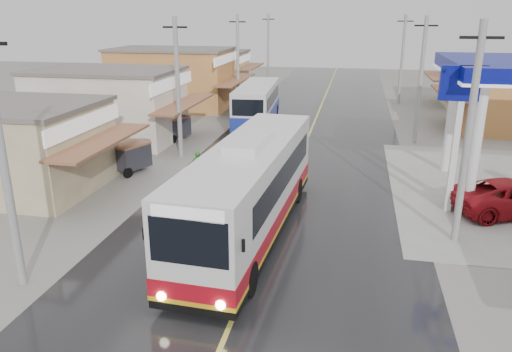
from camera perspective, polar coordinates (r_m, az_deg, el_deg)
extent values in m
plane|color=slate|center=(20.25, 1.79, -5.67)|extent=(120.00, 120.00, 0.00)
cube|color=black|center=(34.39, 5.96, 4.38)|extent=(12.00, 90.00, 0.02)
cube|color=#D8CC4C|center=(34.39, 5.96, 4.40)|extent=(0.15, 90.00, 0.01)
cylinder|color=white|center=(28.25, 21.35, 5.87)|extent=(0.44, 0.44, 5.50)
cylinder|color=white|center=(22.52, 23.75, 2.65)|extent=(0.44, 0.44, 5.50)
cube|color=white|center=(22.29, 21.83, 3.42)|extent=(0.25, 0.25, 6.00)
cube|color=#080E78|center=(21.84, 22.61, 9.76)|extent=(1.80, 0.30, 1.40)
cube|color=silver|center=(18.69, -0.71, -0.95)|extent=(3.24, 12.24, 2.98)
cube|color=black|center=(19.28, -0.70, -5.41)|extent=(3.27, 12.26, 0.30)
cube|color=#A20D1A|center=(19.08, -0.70, -4.02)|extent=(3.29, 12.28, 0.55)
cube|color=gold|center=(19.21, -0.70, -4.94)|extent=(3.30, 12.29, 0.14)
cube|color=black|center=(19.05, -0.32, 0.47)|extent=(3.13, 9.72, 1.01)
cube|color=black|center=(13.27, -7.67, -7.47)|extent=(2.23, 0.25, 1.31)
cube|color=black|center=(24.18, 3.07, 4.56)|extent=(2.23, 0.25, 1.11)
cube|color=white|center=(12.94, -7.82, -4.25)|extent=(2.03, 0.24, 0.35)
cube|color=silver|center=(18.22, -0.73, 3.93)|extent=(1.39, 3.09, 0.30)
cylinder|color=black|center=(15.98, -8.72, -10.53)|extent=(0.42, 1.13, 1.11)
cylinder|color=black|center=(15.31, -0.89, -11.67)|extent=(0.42, 1.13, 1.11)
cylinder|color=black|center=(22.95, -0.84, -1.17)|extent=(0.42, 1.13, 1.11)
cylinder|color=black|center=(22.49, 4.63, -1.65)|extent=(0.42, 1.13, 1.11)
sphere|color=#FFF2CC|center=(14.35, -10.75, -13.32)|extent=(0.30, 0.30, 0.28)
sphere|color=#FFF2CC|center=(13.78, -4.06, -14.47)|extent=(0.30, 0.30, 0.28)
cube|color=black|center=(14.05, -12.65, -6.47)|extent=(0.08, 0.08, 0.35)
cube|color=black|center=(13.08, -1.45, -7.95)|extent=(0.08, 0.08, 0.35)
cube|color=silver|center=(37.85, 0.13, 8.51)|extent=(2.92, 9.22, 2.53)
cube|color=#1D2EA0|center=(38.00, 0.13, 7.23)|extent=(2.96, 9.26, 1.01)
cube|color=black|center=(37.79, 0.13, 9.04)|extent=(2.88, 7.70, 0.91)
cube|color=black|center=(33.41, -0.95, 7.81)|extent=(2.13, 0.24, 1.11)
cylinder|color=black|center=(35.13, -2.38, 5.62)|extent=(0.36, 1.03, 1.01)
cylinder|color=black|center=(34.81, 1.17, 5.52)|extent=(0.36, 1.03, 1.01)
cylinder|color=black|center=(41.38, -0.76, 7.57)|extent=(0.36, 1.03, 1.01)
cylinder|color=black|center=(41.10, 2.28, 7.49)|extent=(0.36, 1.03, 1.01)
imported|color=black|center=(24.68, -6.48, -0.18)|extent=(0.81, 1.77, 0.90)
imported|color=#2B7627|center=(24.31, -6.67, 1.12)|extent=(0.59, 0.43, 1.50)
cube|color=#26262D|center=(27.40, -14.05, 2.18)|extent=(1.80, 2.16, 1.20)
cube|color=brown|center=(27.23, -14.15, 3.49)|extent=(1.87, 2.22, 0.09)
cylinder|color=black|center=(27.62, -15.85, 0.86)|extent=(0.36, 0.58, 0.55)
cylinder|color=black|center=(28.44, -13.91, 1.52)|extent=(0.36, 0.58, 0.55)
cylinder|color=black|center=(26.64, -14.43, 0.34)|extent=(0.31, 0.56, 0.55)
cube|color=#26262D|center=(33.96, -9.19, 5.54)|extent=(1.81, 2.13, 1.18)
cube|color=brown|center=(33.83, -9.24, 6.59)|extent=(1.87, 2.19, 0.09)
cylinder|color=black|center=(34.09, -10.65, 4.49)|extent=(0.37, 0.56, 0.54)
cylinder|color=black|center=(34.97, -9.17, 4.92)|extent=(0.37, 0.56, 0.54)
cylinder|color=black|center=(33.16, -9.42, 4.17)|extent=(0.32, 0.54, 0.54)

